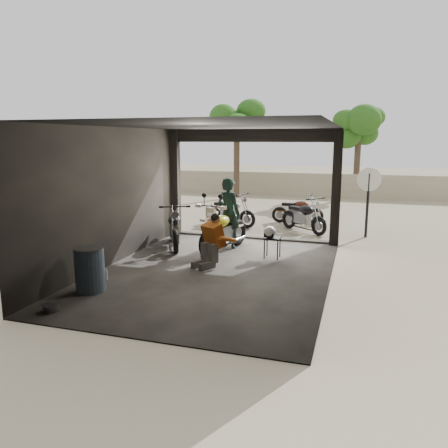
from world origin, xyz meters
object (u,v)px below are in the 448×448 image
Objects in this scene: main_bike at (224,227)px; left_bike at (174,225)px; oil_drum at (90,270)px; outside_bike_a at (230,209)px; rider at (229,213)px; stool at (272,240)px; helmet at (270,232)px; outside_bike_c at (304,214)px; outside_bike_b at (298,209)px; sign_post at (368,191)px; mechanic at (209,242)px.

main_bike reaches higher than left_bike.
oil_drum is (-1.54, -3.76, -0.22)m from main_bike.
left_bike reaches higher than outside_bike_a.
left_bike is 1.53m from rider.
main_bike is 3.62× the size of stool.
rider reaches higher than stool.
oil_drum is at bearing -140.21° from helmet.
oil_drum is (-3.23, -6.84, -0.14)m from outside_bike_c.
helmet is at bearing 169.91° from rider.
main_bike is at bearing 161.14° from outside_bike_b.
main_bike is 3.41m from outside_bike_a.
outside_bike_c is (2.50, -0.24, -0.00)m from outside_bike_a.
oil_drum is at bearing -124.24° from sign_post.
left_bike is at bearing 34.32° from rider.
oil_drum is (-1.65, -2.28, -0.16)m from mechanic.
left_bike is 1.06× the size of outside_bike_a.
rider is 1.90m from mechanic.
outside_bike_c is at bearing -78.47° from outside_bike_a.
rider is 1.61× the size of mechanic.
sign_post is at bearing -57.15° from outside_bike_c.
stool is at bearing 70.79° from mechanic.
helmet is (2.73, -0.43, 0.08)m from left_bike.
helmet is (-0.01, -4.86, 0.16)m from outside_bike_b.
rider is at bearing 152.04° from stool.
sign_post reaches higher than left_bike.
left_bike is 4.36m from outside_bike_c.
mechanic is (-1.20, -5.95, 0.07)m from outside_bike_b.
mechanic is 0.57× the size of sign_post.
left_bike is (-1.43, 0.03, -0.05)m from main_bike.
outside_bike_c is 3.20m from rider.
left_bike is 2.07× the size of oil_drum.
outside_bike_b reaches higher than helmet.
outside_bike_a is 7.11m from oil_drum.
sign_post is at bearing 3.28° from left_bike.
outside_bike_a is (0.62, 3.28, -0.04)m from left_bike.
mechanic is (-1.58, -4.56, 0.02)m from outside_bike_c.
rider reaches higher than left_bike.
outside_bike_a is (-0.81, 3.31, -0.08)m from main_bike.
sign_post reaches higher than mechanic.
left_bike is 1.06× the size of outside_bike_c.
stool is (1.25, 1.15, -0.13)m from mechanic.
left_bike is 2.16m from mechanic.
main_bike is 6.27× the size of helmet.
main_bike is 1.03× the size of rider.
stool is (2.79, -0.37, -0.14)m from left_bike.
rider is (1.45, 0.34, 0.35)m from left_bike.
sign_post is (2.24, 3.20, 0.92)m from stool.
rider is at bearing 101.99° from main_bike.
outside_bike_b is at bearing 79.82° from helmet.
helmet is at bearing -134.08° from stool.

